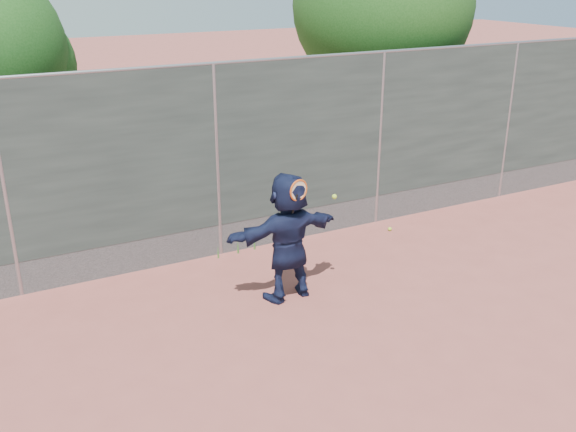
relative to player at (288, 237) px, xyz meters
name	(u,v)px	position (x,y,z in m)	size (l,w,h in m)	color
ground	(335,365)	(-0.29, -1.73, -0.90)	(80.00, 80.00, 0.00)	#9E4C42
player	(288,237)	(0.00, 0.00, 0.00)	(1.67, 0.53, 1.80)	#151B3B
ball_ground	(390,229)	(2.68, 1.29, -0.86)	(0.07, 0.07, 0.07)	#ACD52F
fence	(217,158)	(-0.29, 1.77, 0.68)	(20.00, 0.06, 3.03)	#38423D
swing_action	(302,192)	(0.10, -0.20, 0.68)	(0.74, 0.13, 0.51)	#D44F14
tree_right	(388,10)	(4.39, 4.02, 2.59)	(3.78, 3.60, 5.39)	#382314
weed_clump	(240,245)	(0.00, 1.65, -0.76)	(0.68, 0.07, 0.30)	#387226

